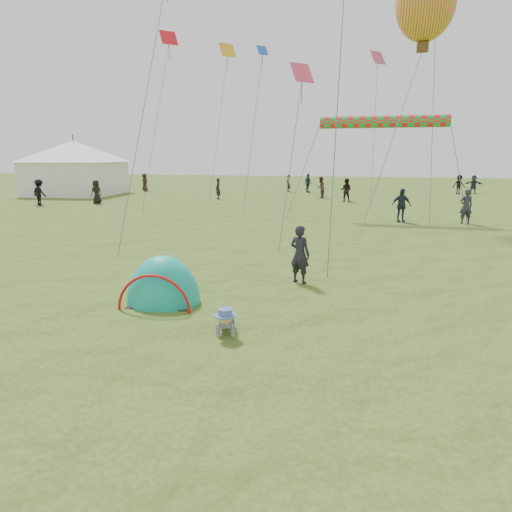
% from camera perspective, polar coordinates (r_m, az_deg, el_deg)
% --- Properties ---
extents(ground, '(140.00, 140.00, 0.00)m').
position_cam_1_polar(ground, '(8.16, 2.05, -11.94)').
color(ground, '#314F16').
extents(crawling_toddler, '(0.72, 0.88, 0.59)m').
position_cam_1_polar(crawling_toddler, '(8.88, -3.81, -7.86)').
color(crawling_toddler, black).
rests_on(crawling_toddler, ground).
extents(popup_tent, '(1.85, 1.57, 2.24)m').
position_cam_1_polar(popup_tent, '(10.97, -11.44, -5.70)').
color(popup_tent, '#0C978E').
rests_on(popup_tent, ground).
extents(standing_adult, '(0.67, 0.56, 1.57)m').
position_cam_1_polar(standing_adult, '(12.25, 5.50, 0.22)').
color(standing_adult, black).
rests_on(standing_adult, ground).
extents(event_marquee, '(7.96, 7.96, 4.97)m').
position_cam_1_polar(event_marquee, '(43.40, -21.68, 10.42)').
color(event_marquee, white).
rests_on(event_marquee, ground).
extents(crowd_person_0, '(0.44, 0.63, 1.62)m').
position_cam_1_polar(crowd_person_0, '(43.76, 4.05, 9.06)').
color(crowd_person_0, black).
rests_on(crowd_person_0, ground).
extents(crowd_person_2, '(0.98, 1.05, 1.74)m').
position_cam_1_polar(crowd_person_2, '(43.13, 6.52, 9.04)').
color(crowd_person_2, '#223540').
rests_on(crowd_person_2, ground).
extents(crowd_person_3, '(1.23, 0.91, 1.69)m').
position_cam_1_polar(crowd_person_3, '(44.89, 24.04, 8.16)').
color(crowd_person_3, black).
rests_on(crowd_person_3, ground).
extents(crowd_person_4, '(0.81, 0.96, 1.67)m').
position_cam_1_polar(crowd_person_4, '(34.76, -19.32, 7.57)').
color(crowd_person_4, black).
rests_on(crowd_person_4, ground).
extents(crowd_person_6, '(0.67, 0.71, 1.64)m').
position_cam_1_polar(crowd_person_6, '(36.31, -4.78, 8.38)').
color(crowd_person_6, black).
rests_on(crowd_person_6, ground).
extents(crowd_person_7, '(0.92, 0.76, 1.72)m').
position_cam_1_polar(crowd_person_7, '(34.82, 11.18, 8.08)').
color(crowd_person_7, black).
rests_on(crowd_person_7, ground).
extents(crowd_person_8, '(1.09, 0.70, 1.73)m').
position_cam_1_polar(crowd_person_8, '(24.75, 17.69, 6.05)').
color(crowd_person_8, '#232C39').
rests_on(crowd_person_8, ground).
extents(crowd_person_9, '(1.29, 0.95, 1.78)m').
position_cam_1_polar(crowd_person_9, '(35.00, -25.45, 7.19)').
color(crowd_person_9, black).
rests_on(crowd_person_9, ground).
extents(crowd_person_10, '(0.85, 0.98, 1.70)m').
position_cam_1_polar(crowd_person_10, '(45.71, -13.74, 8.94)').
color(crowd_person_10, black).
rests_on(crowd_person_10, ground).
extents(crowd_person_11, '(1.61, 0.95, 1.65)m').
position_cam_1_polar(crowd_person_11, '(46.28, 25.55, 8.10)').
color(crowd_person_11, '#29323E').
rests_on(crowd_person_11, ground).
extents(crowd_person_12, '(0.71, 0.53, 1.75)m').
position_cam_1_polar(crowd_person_12, '(25.26, 24.77, 5.64)').
color(crowd_person_12, '#272A33').
rests_on(crowd_person_12, ground).
extents(crowd_person_13, '(0.77, 0.93, 1.71)m').
position_cam_1_polar(crowd_person_13, '(37.51, 8.07, 8.48)').
color(crowd_person_13, '#44322D').
rests_on(crowd_person_13, ground).
extents(balloon_kite, '(2.86, 2.86, 4.00)m').
position_cam_1_polar(balloon_kite, '(26.41, 20.42, 27.11)').
color(balloon_kite, '#C2D309').
extents(rainbow_tube_kite, '(6.61, 0.64, 0.64)m').
position_cam_1_polar(rainbow_tube_kite, '(25.93, 15.63, 15.87)').
color(rainbow_tube_kite, red).
extents(diamond_kite_0, '(1.20, 1.20, 0.98)m').
position_cam_1_polar(diamond_kite_0, '(34.31, -10.87, 25.22)').
color(diamond_kite_0, red).
extents(diamond_kite_4, '(0.78, 0.78, 0.64)m').
position_cam_1_polar(diamond_kite_4, '(32.33, 0.80, 24.32)').
color(diamond_kite_4, blue).
extents(diamond_kite_5, '(1.06, 1.06, 0.86)m').
position_cam_1_polar(diamond_kite_5, '(21.08, 5.79, 21.84)').
color(diamond_kite_5, '#F94469').
extents(diamond_kite_7, '(1.33, 1.33, 1.08)m').
position_cam_1_polar(diamond_kite_7, '(38.37, -3.58, 24.31)').
color(diamond_kite_7, gold).
extents(diamond_kite_11, '(1.23, 1.23, 1.01)m').
position_cam_1_polar(diamond_kite_11, '(37.83, 14.99, 22.84)').
color(diamond_kite_11, '#CD4A65').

